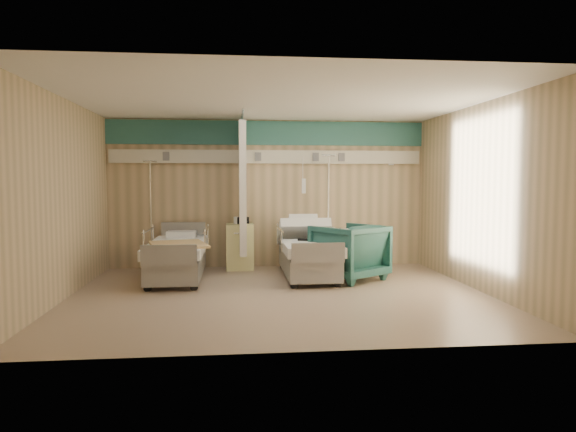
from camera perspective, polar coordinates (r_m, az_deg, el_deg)
The scene contains 13 objects.
ground at distance 7.52m, azimuth -0.93°, elevation -8.73°, with size 6.00×5.00×0.00m, color gray.
room_walls at distance 7.59m, azimuth -1.35°, elevation 5.54°, with size 6.04×5.04×2.82m.
bed_right at distance 8.80m, azimuth 2.24°, elevation -4.78°, with size 1.00×2.16×0.63m, color white, non-canonical shape.
bed_left at distance 8.77m, azimuth -12.20°, elevation -4.90°, with size 1.00×2.16×0.63m, color white, non-canonical shape.
bedside_cabinet at distance 9.59m, azimuth -5.35°, elevation -3.40°, with size 0.50×0.48×0.85m, color #F6F09A.
visitor_armchair at distance 8.62m, azimuth 6.80°, elevation -3.97°, with size 1.00×1.03×0.93m, color #21524C.
waffle_blanket at distance 8.52m, azimuth 6.64°, elevation -0.66°, with size 0.63×0.56×0.07m, color white.
iv_stand_right at distance 9.68m, azimuth 4.48°, elevation -3.26°, with size 0.38×0.38×2.13m.
iv_stand_left at distance 9.77m, azimuth -14.93°, elevation -3.46°, with size 0.36×0.36×2.02m.
call_remote at distance 8.73m, azimuth 1.70°, elevation -2.63°, with size 0.18×0.08×0.04m, color black.
tan_blanket at distance 8.26m, azimuth -12.08°, elevation -3.11°, with size 0.81×1.02×0.04m, color tan.
toiletry_bag at distance 9.60m, azimuth -5.12°, elevation -0.47°, with size 0.23×0.14×0.12m, color black.
white_cup at distance 9.55m, azimuth -5.79°, elevation -0.47°, with size 0.09×0.09×0.13m, color white.
Camera 1 is at (-0.63, -7.31, 1.66)m, focal length 32.00 mm.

